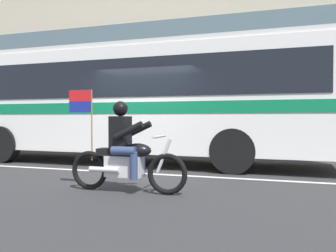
% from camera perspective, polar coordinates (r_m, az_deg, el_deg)
% --- Properties ---
extents(ground_plane, '(60.00, 60.00, 0.00)m').
position_cam_1_polar(ground_plane, '(8.79, -3.95, -7.04)').
color(ground_plane, '#2B2B2D').
extents(sidewalk_curb, '(28.00, 3.80, 0.15)m').
position_cam_1_polar(sidewalk_curb, '(13.61, 4.22, -3.76)').
color(sidewalk_curb, '#B7B2A8').
rests_on(sidewalk_curb, ground_plane).
extents(lane_center_stripe, '(26.60, 0.14, 0.01)m').
position_cam_1_polar(lane_center_stripe, '(8.25, -5.54, -7.57)').
color(lane_center_stripe, silver).
rests_on(lane_center_stripe, ground_plane).
extents(transit_bus, '(11.23, 2.72, 3.22)m').
position_cam_1_polar(transit_bus, '(10.17, -6.12, 4.72)').
color(transit_bus, white).
rests_on(transit_bus, ground_plane).
extents(motorcycle_with_rider, '(2.20, 0.64, 1.78)m').
position_cam_1_polar(motorcycle_with_rider, '(6.11, -6.89, -4.42)').
color(motorcycle_with_rider, black).
rests_on(motorcycle_with_rider, ground_plane).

